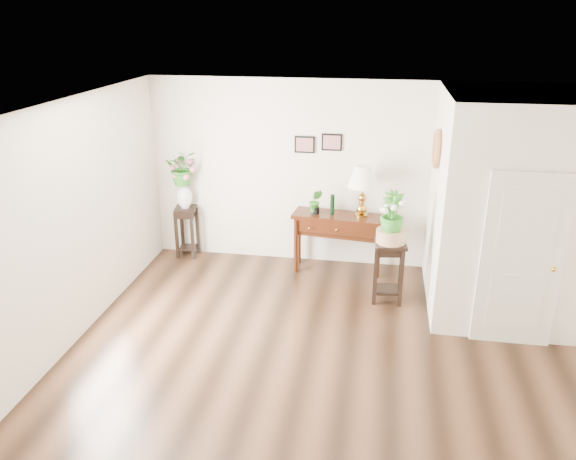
% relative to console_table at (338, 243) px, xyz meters
% --- Properties ---
extents(floor, '(6.00, 5.50, 0.02)m').
position_rel_console_table_xyz_m(floor, '(0.09, -2.43, -0.45)').
color(floor, '#4E301E').
rests_on(floor, ground).
extents(ceiling, '(6.00, 5.50, 0.02)m').
position_rel_console_table_xyz_m(ceiling, '(0.09, -2.43, 2.35)').
color(ceiling, white).
rests_on(ceiling, ground).
extents(wall_back, '(6.00, 0.02, 2.80)m').
position_rel_console_table_xyz_m(wall_back, '(0.09, 0.32, 0.95)').
color(wall_back, silver).
rests_on(wall_back, ground).
extents(wall_front, '(6.00, 0.02, 2.80)m').
position_rel_console_table_xyz_m(wall_front, '(0.09, -5.18, 0.95)').
color(wall_front, silver).
rests_on(wall_front, ground).
extents(wall_left, '(0.02, 5.50, 2.80)m').
position_rel_console_table_xyz_m(wall_left, '(-2.91, -2.43, 0.95)').
color(wall_left, silver).
rests_on(wall_left, ground).
extents(partition, '(1.80, 1.95, 2.80)m').
position_rel_console_table_xyz_m(partition, '(2.19, -0.65, 0.95)').
color(partition, silver).
rests_on(partition, floor).
extents(door, '(0.90, 0.05, 2.10)m').
position_rel_console_table_xyz_m(door, '(2.19, -1.65, 0.60)').
color(door, beige).
rests_on(door, floor).
extents(art_print_left, '(0.30, 0.02, 0.25)m').
position_rel_console_table_xyz_m(art_print_left, '(-0.56, 0.30, 1.40)').
color(art_print_left, black).
rests_on(art_print_left, wall_back).
extents(art_print_right, '(0.30, 0.02, 0.25)m').
position_rel_console_table_xyz_m(art_print_right, '(-0.16, 0.30, 1.45)').
color(art_print_right, black).
rests_on(art_print_right, wall_back).
extents(wall_ornament, '(0.07, 0.51, 0.51)m').
position_rel_console_table_xyz_m(wall_ornament, '(1.25, -0.53, 1.60)').
color(wall_ornament, '#C27C41').
rests_on(wall_ornament, partition).
extents(console_table, '(1.38, 0.60, 0.89)m').
position_rel_console_table_xyz_m(console_table, '(0.00, 0.00, 0.00)').
color(console_table, '#361B0A').
rests_on(console_table, floor).
extents(table_lamp, '(0.47, 0.47, 0.76)m').
position_rel_console_table_xyz_m(table_lamp, '(0.33, 0.00, 0.80)').
color(table_lamp, '#AF8332').
rests_on(table_lamp, console_table).
extents(green_vase, '(0.08, 0.08, 0.30)m').
position_rel_console_table_xyz_m(green_vase, '(-0.10, 0.00, 0.62)').
color(green_vase, black).
rests_on(green_vase, console_table).
extents(potted_plant, '(0.20, 0.16, 0.35)m').
position_rel_console_table_xyz_m(potted_plant, '(-0.34, 0.00, 0.62)').
color(potted_plant, '#2C7922').
rests_on(potted_plant, console_table).
extents(plant_stand_a, '(0.37, 0.37, 0.82)m').
position_rel_console_table_xyz_m(plant_stand_a, '(-2.41, 0.14, -0.04)').
color(plant_stand_a, black).
rests_on(plant_stand_a, floor).
extents(porcelain_vase, '(0.26, 0.26, 0.41)m').
position_rel_console_table_xyz_m(porcelain_vase, '(-2.41, 0.14, 0.60)').
color(porcelain_vase, white).
rests_on(porcelain_vase, plant_stand_a).
extents(lily_arrangement, '(0.60, 0.56, 0.55)m').
position_rel_console_table_xyz_m(lily_arrangement, '(-2.41, 0.14, 1.05)').
color(lily_arrangement, '#2C7922').
rests_on(lily_arrangement, porcelain_vase).
extents(plant_stand_b, '(0.45, 0.45, 0.85)m').
position_rel_console_table_xyz_m(plant_stand_b, '(0.75, -0.82, -0.02)').
color(plant_stand_b, black).
rests_on(plant_stand_b, floor).
extents(ceramic_bowl, '(0.41, 0.41, 0.17)m').
position_rel_console_table_xyz_m(ceramic_bowl, '(0.75, -0.82, 0.48)').
color(ceramic_bowl, tan).
rests_on(ceramic_bowl, plant_stand_b).
extents(narcissus, '(0.40, 0.40, 0.57)m').
position_rel_console_table_xyz_m(narcissus, '(0.75, -0.82, 0.81)').
color(narcissus, '#2C7922').
rests_on(narcissus, ceramic_bowl).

